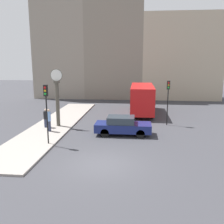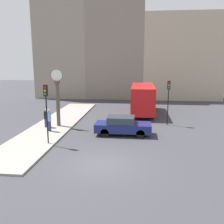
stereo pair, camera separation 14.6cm
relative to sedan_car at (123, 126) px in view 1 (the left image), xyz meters
name	(u,v)px [view 1 (the left image)]	position (x,y,z in m)	size (l,w,h in m)	color
ground_plane	(102,164)	(-0.82, -5.89, -0.74)	(120.00, 120.00, 0.00)	#38383D
sidewalk_corner	(56,124)	(-6.28, 2.66, -0.68)	(3.51, 21.11, 0.12)	gray
building_row	(121,50)	(-1.56, 20.46, 6.70)	(28.13, 5.00, 16.65)	gray
sedan_car	(123,126)	(0.00, 0.00, 0.00)	(4.38, 1.76, 1.48)	navy
bus_distant	(142,98)	(1.63, 8.47, 1.01)	(2.42, 7.56, 3.10)	red
traffic_light_near	(46,102)	(-4.97, -3.00, 2.27)	(0.26, 0.24, 4.06)	black
traffic_light_far	(168,94)	(3.83, 3.52, 2.12)	(0.26, 0.24, 4.02)	black
street_clock	(57,98)	(-5.77, 1.76, 1.86)	(1.05, 0.41, 4.95)	#4C473D
pedestrian_blue_stripe	(49,120)	(-5.97, 0.00, 0.30)	(0.32, 0.32, 1.82)	#2D334C
pedestrian_black_jacket	(46,118)	(-6.66, 1.19, 0.17)	(0.42, 0.42, 1.61)	#2D334C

